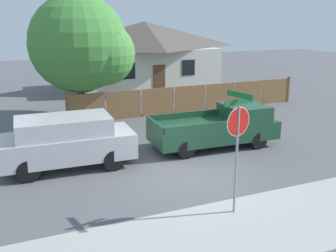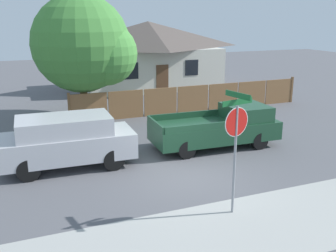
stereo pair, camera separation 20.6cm
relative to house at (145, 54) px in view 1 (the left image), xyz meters
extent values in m
plane|color=#56565B|center=(-4.60, -16.89, -2.52)|extent=(80.00, 80.00, 0.00)
cube|color=#A3A39E|center=(-4.60, -20.49, -2.52)|extent=(36.00, 3.20, 0.01)
cube|color=brown|center=(-6.25, -8.51, -1.78)|extent=(1.88, 0.06, 1.49)
cube|color=brown|center=(-4.29, -8.51, -1.78)|extent=(1.88, 0.06, 1.49)
cube|color=brown|center=(-2.33, -8.51, -1.78)|extent=(1.88, 0.06, 1.49)
cube|color=brown|center=(-0.37, -8.51, -1.78)|extent=(1.88, 0.06, 1.49)
cube|color=brown|center=(1.59, -8.51, -1.78)|extent=(1.88, 0.06, 1.49)
cube|color=brown|center=(3.55, -8.51, -1.78)|extent=(1.88, 0.06, 1.49)
cube|color=brown|center=(5.51, -8.51, -1.78)|extent=(1.88, 0.06, 1.49)
cube|color=brown|center=(-7.23, -8.51, -1.73)|extent=(0.12, 0.12, 1.59)
cube|color=brown|center=(6.50, -8.51, -1.73)|extent=(0.12, 0.12, 1.59)
cube|color=beige|center=(0.00, 0.00, -1.06)|extent=(9.98, 5.66, 2.93)
pyramid|color=#514742|center=(0.00, 0.00, 1.38)|extent=(10.78, 6.12, 1.93)
cube|color=black|center=(-2.24, -2.85, -0.82)|extent=(1.00, 0.04, 1.10)
cube|color=black|center=(2.24, -2.85, -0.82)|extent=(1.00, 0.04, 1.10)
cube|color=brown|center=(0.00, -2.85, -1.52)|extent=(0.90, 0.04, 2.00)
cylinder|color=brown|center=(-6.28, -7.41, -1.52)|extent=(0.40, 0.40, 2.02)
sphere|color=#428438|center=(-6.28, -7.41, 1.37)|extent=(5.01, 5.01, 5.01)
sphere|color=#478F3C|center=(-5.16, -8.04, 0.87)|extent=(3.26, 3.26, 3.26)
cube|color=#B7B7BC|center=(-8.15, -14.40, -1.71)|extent=(4.68, 2.13, 0.89)
cube|color=#B7B7BC|center=(-8.26, -14.40, -0.96)|extent=(3.30, 1.91, 0.63)
cube|color=black|center=(-6.73, -14.46, -0.96)|extent=(0.13, 1.70, 0.53)
cylinder|color=black|center=(-6.69, -13.61, -2.14)|extent=(0.77, 0.22, 0.77)
cylinder|color=black|center=(-6.76, -15.32, -2.14)|extent=(0.77, 0.22, 0.77)
cylinder|color=black|center=(-9.54, -13.49, -2.14)|extent=(0.77, 0.22, 0.77)
cylinder|color=black|center=(-9.61, -15.20, -2.14)|extent=(0.77, 0.22, 0.77)
cube|color=#1E472D|center=(-2.24, -14.40, -1.81)|extent=(5.29, 2.25, 0.74)
cube|color=#1E472D|center=(-0.80, -14.46, -1.14)|extent=(1.75, 1.94, 0.60)
cube|color=#1E472D|center=(-3.08, -13.40, -1.31)|extent=(3.27, 0.22, 0.26)
cube|color=#1E472D|center=(-3.16, -15.33, -1.31)|extent=(3.27, 0.22, 0.26)
cube|color=#1E472D|center=(-4.80, -14.29, -1.31)|extent=(0.16, 1.93, 0.26)
cylinder|color=black|center=(-0.58, -13.57, -2.17)|extent=(0.71, 0.22, 0.71)
cylinder|color=black|center=(-0.66, -15.38, -2.17)|extent=(0.71, 0.22, 0.71)
cylinder|color=black|center=(-3.81, -13.43, -2.17)|extent=(0.71, 0.22, 0.71)
cylinder|color=black|center=(-3.89, -15.24, -2.17)|extent=(0.71, 0.22, 0.71)
cylinder|color=gray|center=(-4.50, -19.59, -1.00)|extent=(0.07, 0.07, 3.05)
cylinder|color=red|center=(-4.50, -19.59, 0.09)|extent=(0.74, 0.17, 0.75)
cylinder|color=white|center=(-4.50, -19.59, 0.09)|extent=(0.78, 0.17, 0.80)
cube|color=#19602D|center=(-4.50, -19.59, 0.62)|extent=(1.01, 0.22, 0.15)
cube|color=#19602D|center=(-4.50, -19.59, 0.80)|extent=(0.20, 0.91, 0.15)
camera|label=1|loc=(-10.10, -27.99, 2.79)|focal=42.00mm
camera|label=2|loc=(-9.91, -28.07, 2.79)|focal=42.00mm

